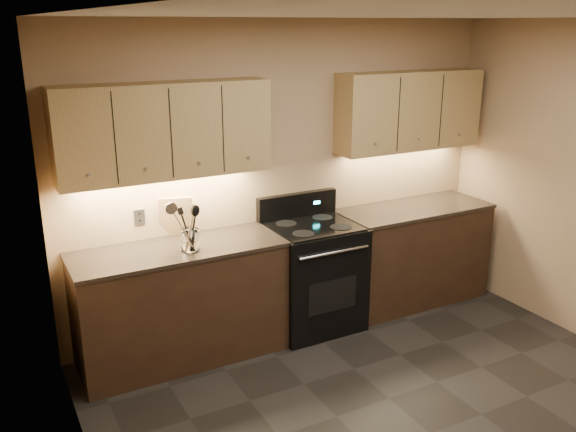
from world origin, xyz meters
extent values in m
plane|color=silver|center=(0.00, 0.00, 2.60)|extent=(4.00, 4.00, 0.00)
cube|color=tan|center=(0.00, 2.00, 1.30)|extent=(4.00, 0.04, 2.60)
cube|color=tan|center=(-2.00, 0.00, 1.30)|extent=(0.04, 4.00, 2.60)
cube|color=black|center=(-1.10, 1.70, 0.45)|extent=(1.60, 0.60, 0.90)
cube|color=#31281F|center=(-1.10, 1.70, 0.92)|extent=(1.62, 0.62, 0.03)
cube|color=black|center=(1.18, 1.70, 0.45)|extent=(1.44, 0.60, 0.90)
cube|color=#31281F|center=(1.18, 1.70, 0.92)|extent=(1.46, 0.62, 0.03)
cube|color=black|center=(0.08, 1.68, 0.46)|extent=(0.76, 0.65, 0.92)
cube|color=black|center=(0.08, 1.68, 0.93)|extent=(0.70, 0.60, 0.01)
cube|color=black|center=(0.08, 1.96, 1.03)|extent=(0.76, 0.07, 0.22)
cube|color=#19E5F2|center=(0.26, 1.92, 1.04)|extent=(0.06, 0.00, 0.03)
cylinder|color=silver|center=(0.08, 1.34, 0.80)|extent=(0.65, 0.02, 0.02)
cube|color=black|center=(0.08, 1.35, 0.41)|extent=(0.46, 0.00, 0.28)
cylinder|color=black|center=(-0.10, 1.53, 0.93)|extent=(0.18, 0.18, 0.00)
cylinder|color=black|center=(0.26, 1.53, 0.93)|extent=(0.18, 0.18, 0.00)
cylinder|color=black|center=(-0.10, 1.82, 0.93)|extent=(0.18, 0.18, 0.00)
cylinder|color=black|center=(0.26, 1.82, 0.93)|extent=(0.18, 0.18, 0.00)
cube|color=tan|center=(-1.10, 1.85, 1.80)|extent=(1.60, 0.30, 0.70)
cube|color=tan|center=(1.18, 1.85, 1.80)|extent=(1.44, 0.30, 0.70)
cube|color=#B2B5BA|center=(-1.30, 1.99, 1.12)|extent=(0.08, 0.01, 0.12)
cylinder|color=white|center=(-1.03, 1.60, 1.02)|extent=(0.16, 0.16, 0.17)
cylinder|color=white|center=(-1.03, 1.60, 0.94)|extent=(0.13, 0.13, 0.02)
cube|color=tan|center=(-1.02, 1.96, 1.09)|extent=(0.28, 0.16, 0.33)
camera|label=1|loc=(-2.40, -2.52, 2.56)|focal=38.00mm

